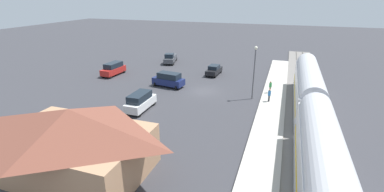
{
  "coord_description": "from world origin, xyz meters",
  "views": [
    {
      "loc": [
        -10.9,
        36.6,
        13.53
      ],
      "look_at": [
        0.06,
        5.05,
        1.0
      ],
      "focal_mm": 25.55,
      "sensor_mm": 36.0,
      "label": 1
    }
  ],
  "objects_px": {
    "pedestrian_on_platform": "(269,94)",
    "suv_navy": "(169,79)",
    "station_building": "(73,140)",
    "pedestrian_waiting_far": "(270,86)",
    "light_pole_near_platform": "(254,66)",
    "passenger_train": "(322,168)",
    "suv_red": "(113,69)",
    "sedan_black": "(214,70)",
    "pickup_charcoal": "(170,58)",
    "suv_white": "(140,101)"
  },
  "relations": [
    {
      "from": "station_building",
      "to": "pedestrian_waiting_far",
      "type": "height_order",
      "value": "station_building"
    },
    {
      "from": "light_pole_near_platform",
      "to": "pickup_charcoal",
      "type": "bearing_deg",
      "value": -39.38
    },
    {
      "from": "sedan_black",
      "to": "pickup_charcoal",
      "type": "bearing_deg",
      "value": -27.46
    },
    {
      "from": "passenger_train",
      "to": "light_pole_near_platform",
      "type": "relative_size",
      "value": 7.46
    },
    {
      "from": "passenger_train",
      "to": "station_building",
      "type": "xyz_separation_m",
      "value": [
        18.0,
        2.36,
        -0.01
      ]
    },
    {
      "from": "pedestrian_waiting_far",
      "to": "suv_navy",
      "type": "relative_size",
      "value": 0.33
    },
    {
      "from": "pedestrian_waiting_far",
      "to": "light_pole_near_platform",
      "type": "bearing_deg",
      "value": 49.21
    },
    {
      "from": "suv_white",
      "to": "pickup_charcoal",
      "type": "relative_size",
      "value": 0.86
    },
    {
      "from": "sedan_black",
      "to": "suv_navy",
      "type": "relative_size",
      "value": 0.89
    },
    {
      "from": "station_building",
      "to": "sedan_black",
      "type": "height_order",
      "value": "station_building"
    },
    {
      "from": "pedestrian_on_platform",
      "to": "suv_red",
      "type": "relative_size",
      "value": 0.34
    },
    {
      "from": "pedestrian_waiting_far",
      "to": "light_pole_near_platform",
      "type": "relative_size",
      "value": 0.24
    },
    {
      "from": "pedestrian_on_platform",
      "to": "pedestrian_waiting_far",
      "type": "height_order",
      "value": "same"
    },
    {
      "from": "station_building",
      "to": "sedan_black",
      "type": "xyz_separation_m",
      "value": [
        -3.21,
        -30.95,
        -1.97
      ]
    },
    {
      "from": "pedestrian_on_platform",
      "to": "suv_navy",
      "type": "xyz_separation_m",
      "value": [
        15.2,
        -2.15,
        -0.13
      ]
    },
    {
      "from": "pedestrian_on_platform",
      "to": "pedestrian_waiting_far",
      "type": "distance_m",
      "value": 3.52
    },
    {
      "from": "station_building",
      "to": "suv_navy",
      "type": "height_order",
      "value": "station_building"
    },
    {
      "from": "passenger_train",
      "to": "pickup_charcoal",
      "type": "relative_size",
      "value": 9.45
    },
    {
      "from": "pickup_charcoal",
      "to": "suv_red",
      "type": "bearing_deg",
      "value": 63.19
    },
    {
      "from": "sedan_black",
      "to": "suv_navy",
      "type": "distance_m",
      "value": 10.0
    },
    {
      "from": "passenger_train",
      "to": "light_pole_near_platform",
      "type": "xyz_separation_m",
      "value": [
        6.8,
        -18.75,
        1.74
      ]
    },
    {
      "from": "sedan_black",
      "to": "pedestrian_waiting_far",
      "type": "bearing_deg",
      "value": 144.22
    },
    {
      "from": "pickup_charcoal",
      "to": "passenger_train",
      "type": "bearing_deg",
      "value": 126.85
    },
    {
      "from": "passenger_train",
      "to": "suv_navy",
      "type": "relative_size",
      "value": 10.52
    },
    {
      "from": "pickup_charcoal",
      "to": "suv_red",
      "type": "distance_m",
      "value": 13.02
    },
    {
      "from": "pedestrian_on_platform",
      "to": "pickup_charcoal",
      "type": "xyz_separation_m",
      "value": [
        21.14,
        -16.49,
        -0.25
      ]
    },
    {
      "from": "light_pole_near_platform",
      "to": "suv_navy",
      "type": "bearing_deg",
      "value": -5.04
    },
    {
      "from": "pedestrian_on_platform",
      "to": "suv_navy",
      "type": "height_order",
      "value": "suv_navy"
    },
    {
      "from": "pedestrian_on_platform",
      "to": "suv_red",
      "type": "height_order",
      "value": "suv_red"
    },
    {
      "from": "suv_white",
      "to": "light_pole_near_platform",
      "type": "bearing_deg",
      "value": -146.35
    },
    {
      "from": "suv_white",
      "to": "light_pole_near_platform",
      "type": "distance_m",
      "value": 15.46
    },
    {
      "from": "station_building",
      "to": "suv_navy",
      "type": "distance_m",
      "value": 22.38
    },
    {
      "from": "station_building",
      "to": "sedan_black",
      "type": "relative_size",
      "value": 2.64
    },
    {
      "from": "passenger_train",
      "to": "light_pole_near_platform",
      "type": "height_order",
      "value": "light_pole_near_platform"
    },
    {
      "from": "suv_red",
      "to": "light_pole_near_platform",
      "type": "distance_m",
      "value": 25.27
    },
    {
      "from": "pedestrian_waiting_far",
      "to": "pickup_charcoal",
      "type": "height_order",
      "value": "pickup_charcoal"
    },
    {
      "from": "suv_navy",
      "to": "suv_white",
      "type": "bearing_deg",
      "value": 92.25
    },
    {
      "from": "suv_red",
      "to": "light_pole_near_platform",
      "type": "bearing_deg",
      "value": 171.13
    },
    {
      "from": "station_building",
      "to": "suv_navy",
      "type": "bearing_deg",
      "value": -85.59
    },
    {
      "from": "pedestrian_on_platform",
      "to": "pedestrian_waiting_far",
      "type": "xyz_separation_m",
      "value": [
        0.12,
        -3.52,
        0.0
      ]
    },
    {
      "from": "sedan_black",
      "to": "light_pole_near_platform",
      "type": "xyz_separation_m",
      "value": [
        -7.99,
        9.84,
        3.72
      ]
    },
    {
      "from": "station_building",
      "to": "pedestrian_on_platform",
      "type": "xyz_separation_m",
      "value": [
        -13.49,
        -20.1,
        -1.57
      ]
    },
    {
      "from": "station_building",
      "to": "light_pole_near_platform",
      "type": "relative_size",
      "value": 1.67
    },
    {
      "from": "passenger_train",
      "to": "suv_navy",
      "type": "bearing_deg",
      "value": -45.26
    },
    {
      "from": "passenger_train",
      "to": "pedestrian_on_platform",
      "type": "height_order",
      "value": "passenger_train"
    },
    {
      "from": "station_building",
      "to": "pedestrian_waiting_far",
      "type": "bearing_deg",
      "value": -119.51
    },
    {
      "from": "station_building",
      "to": "pickup_charcoal",
      "type": "bearing_deg",
      "value": -78.18
    },
    {
      "from": "pedestrian_waiting_far",
      "to": "suv_white",
      "type": "height_order",
      "value": "suv_white"
    },
    {
      "from": "station_building",
      "to": "pedestrian_on_platform",
      "type": "distance_m",
      "value": 24.26
    },
    {
      "from": "suv_red",
      "to": "pedestrian_waiting_far",
      "type": "bearing_deg",
      "value": 177.13
    }
  ]
}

